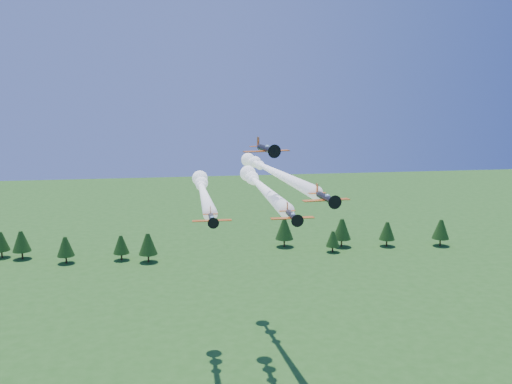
{
  "coord_description": "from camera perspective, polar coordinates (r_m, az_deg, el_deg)",
  "views": [
    {
      "loc": [
        -16.91,
        -94.17,
        60.71
      ],
      "look_at": [
        -2.51,
        0.0,
        43.29
      ],
      "focal_mm": 40.0,
      "sensor_mm": 36.0,
      "label": 1
    }
  ],
  "objects": [
    {
      "name": "plane_slot",
      "position": [
        101.94,
        0.99,
        4.34
      ],
      "size": [
        8.57,
        9.38,
        2.99
      ],
      "rotation": [
        0.0,
        0.0,
        0.17
      ],
      "color": "black",
      "rests_on": "ground"
    },
    {
      "name": "treeline",
      "position": [
        212.66,
        -2.93,
        -4.44
      ],
      "size": [
        171.28,
        19.91,
        11.02
      ],
      "color": "#382314",
      "rests_on": "ground"
    },
    {
      "name": "plane_lead",
      "position": [
        116.79,
        0.45,
        0.63
      ],
      "size": [
        6.92,
        50.59,
        3.7
      ],
      "rotation": [
        0.0,
        0.0,
        0.02
      ],
      "color": "black",
      "rests_on": "ground"
    },
    {
      "name": "plane_right",
      "position": [
        132.19,
        1.59,
        2.15
      ],
      "size": [
        11.77,
        62.64,
        3.7
      ],
      "rotation": [
        0.0,
        0.0,
        0.1
      ],
      "color": "black",
      "rests_on": "ground"
    },
    {
      "name": "plane_left",
      "position": [
        121.77,
        -5.34,
        0.13
      ],
      "size": [
        6.61,
        47.2,
        3.7
      ],
      "rotation": [
        0.0,
        0.0,
        -0.0
      ],
      "color": "black",
      "rests_on": "ground"
    }
  ]
}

